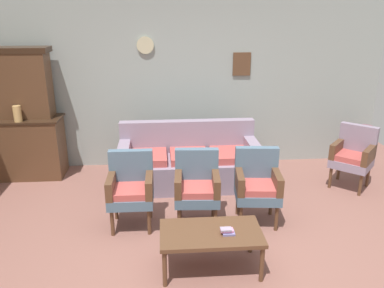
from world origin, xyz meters
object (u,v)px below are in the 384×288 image
(coffee_table, at_px, (211,235))
(vase_on_cabinet, at_px, (17,114))
(wingback_chair_by_fireplace, at_px, (353,154))
(floor_vase_by_wall, at_px, (363,147))
(floral_couch, at_px, (189,163))
(armchair_near_cabinet, at_px, (257,183))
(book_stack_on_table, at_px, (227,231))
(side_cabinet, at_px, (26,147))
(armchair_row_middle, at_px, (197,185))
(armchair_by_doorway, at_px, (131,187))

(coffee_table, bearing_deg, vase_on_cabinet, 137.40)
(wingback_chair_by_fireplace, distance_m, floor_vase_by_wall, 0.83)
(floral_couch, relative_size, armchair_near_cabinet, 2.24)
(coffee_table, bearing_deg, floor_vase_by_wall, 41.05)
(book_stack_on_table, bearing_deg, wingback_chair_by_fireplace, 40.39)
(armchair_near_cabinet, bearing_deg, side_cabinet, 153.43)
(side_cabinet, relative_size, wingback_chair_by_fireplace, 1.28)
(coffee_table, relative_size, floor_vase_by_wall, 1.39)
(armchair_row_middle, bearing_deg, armchair_near_cabinet, -0.09)
(armchair_row_middle, height_order, armchair_near_cabinet, same)
(side_cabinet, bearing_deg, armchair_near_cabinet, -26.57)
(coffee_table, bearing_deg, side_cabinet, 135.45)
(wingback_chair_by_fireplace, bearing_deg, vase_on_cabinet, 173.26)
(floor_vase_by_wall, bearing_deg, floral_couch, -172.23)
(coffee_table, bearing_deg, armchair_row_middle, 93.71)
(side_cabinet, height_order, armchair_row_middle, side_cabinet)
(side_cabinet, height_order, armchair_by_doorway, side_cabinet)
(side_cabinet, height_order, floor_vase_by_wall, side_cabinet)
(side_cabinet, bearing_deg, armchair_row_middle, -32.85)
(wingback_chair_by_fireplace, bearing_deg, book_stack_on_table, -139.61)
(vase_on_cabinet, xyz_separation_m, wingback_chair_by_fireplace, (4.81, -0.57, -0.55))
(armchair_row_middle, bearing_deg, floral_couch, 91.04)
(vase_on_cabinet, distance_m, coffee_table, 3.50)
(wingback_chair_by_fireplace, relative_size, floor_vase_by_wall, 1.25)
(floral_couch, bearing_deg, side_cabinet, 168.82)
(side_cabinet, bearing_deg, book_stack_on_table, -43.44)
(armchair_row_middle, relative_size, armchair_near_cabinet, 1.00)
(armchair_row_middle, bearing_deg, vase_on_cabinet, 150.03)
(vase_on_cabinet, xyz_separation_m, armchair_near_cabinet, (3.20, -1.43, -0.55))
(floral_couch, distance_m, armchair_near_cabinet, 1.36)
(floral_couch, height_order, floor_vase_by_wall, floral_couch)
(wingback_chair_by_fireplace, bearing_deg, floor_vase_by_wall, 52.97)
(armchair_row_middle, distance_m, floor_vase_by_wall, 3.21)
(armchair_row_middle, xyz_separation_m, floor_vase_by_wall, (2.83, 1.51, -0.14))
(armchair_by_doorway, bearing_deg, side_cabinet, 137.02)
(armchair_near_cabinet, bearing_deg, floral_couch, 123.71)
(side_cabinet, distance_m, armchair_near_cabinet, 3.60)
(armchair_by_doorway, relative_size, floor_vase_by_wall, 1.25)
(armchair_row_middle, height_order, book_stack_on_table, armchair_row_middle)
(wingback_chair_by_fireplace, bearing_deg, armchair_row_middle, -159.84)
(wingback_chair_by_fireplace, bearing_deg, floral_couch, 173.62)
(coffee_table, bearing_deg, floral_couch, 92.23)
(armchair_by_doorway, height_order, floor_vase_by_wall, armchair_by_doorway)
(vase_on_cabinet, relative_size, wingback_chair_by_fireplace, 0.26)
(vase_on_cabinet, bearing_deg, coffee_table, -42.60)
(floral_couch, height_order, armchair_by_doorway, same)
(side_cabinet, distance_m, armchair_by_doorway, 2.34)
(armchair_by_doorway, bearing_deg, coffee_table, -47.53)
(vase_on_cabinet, bearing_deg, armchair_by_doorway, -39.83)
(armchair_row_middle, bearing_deg, armchair_by_doorway, 178.99)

